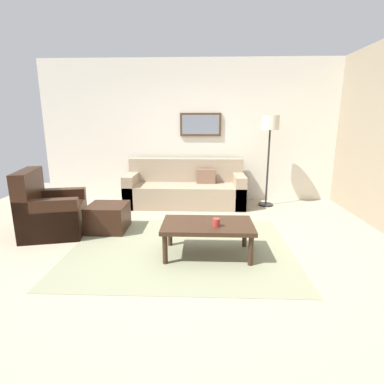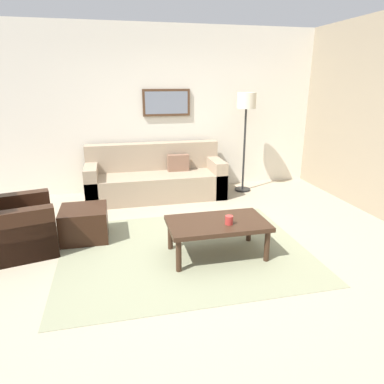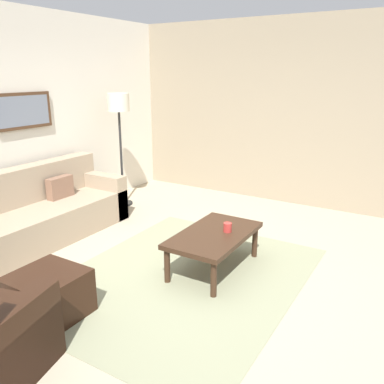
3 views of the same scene
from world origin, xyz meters
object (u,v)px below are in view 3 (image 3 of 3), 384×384
(framed_artwork, at_px, (23,111))
(ottoman, at_px, (48,295))
(couch_main, at_px, (36,215))
(cup, at_px, (228,227))
(lamp_standing, at_px, (119,114))
(coffee_table, at_px, (214,237))

(framed_artwork, bearing_deg, ottoman, -125.72)
(framed_artwork, bearing_deg, couch_main, -125.69)
(cup, height_order, lamp_standing, lamp_standing)
(coffee_table, bearing_deg, ottoman, 151.89)
(couch_main, bearing_deg, lamp_standing, -2.08)
(ottoman, xyz_separation_m, cup, (1.58, -0.90, 0.26))
(cup, bearing_deg, coffee_table, 133.42)
(couch_main, xyz_separation_m, lamp_standing, (1.57, -0.06, 1.11))
(couch_main, distance_m, ottoman, 1.85)
(ottoman, relative_size, cup, 5.78)
(coffee_table, height_order, cup, cup)
(cup, xyz_separation_m, framed_artwork, (-0.22, 2.79, 1.08))
(cup, height_order, framed_artwork, framed_artwork)
(cup, bearing_deg, ottoman, 150.46)
(couch_main, xyz_separation_m, ottoman, (-1.08, -1.50, -0.10))
(coffee_table, relative_size, lamp_standing, 0.64)
(ottoman, distance_m, cup, 1.84)
(cup, bearing_deg, lamp_standing, 65.50)
(coffee_table, relative_size, cup, 11.35)
(couch_main, relative_size, ottoman, 4.04)
(couch_main, height_order, cup, couch_main)
(coffee_table, height_order, framed_artwork, framed_artwork)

